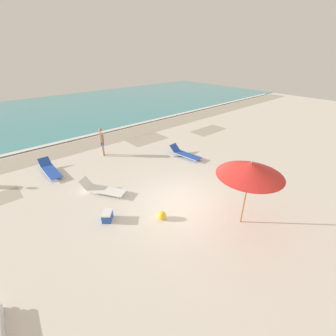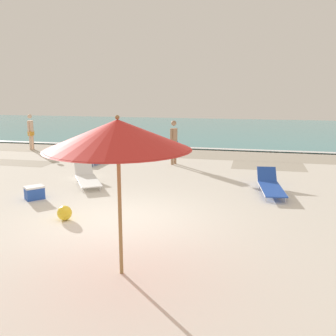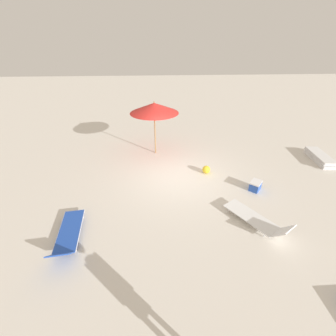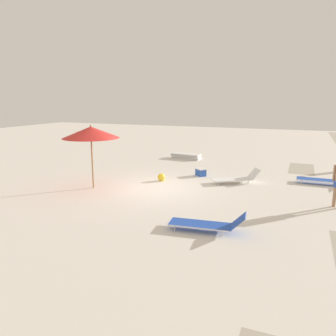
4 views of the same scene
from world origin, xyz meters
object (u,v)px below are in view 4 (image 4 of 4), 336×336
cooler_box (201,172)px  lounger_stack (186,156)px  sun_lounger_beside_umbrella (325,180)px  sun_lounger_under_umbrella (208,224)px  sun_lounger_near_water_left (236,178)px  beach_ball (161,177)px  beach_umbrella (91,133)px

cooler_box → lounger_stack: bearing=-20.8°
lounger_stack → sun_lounger_beside_umbrella: size_ratio=0.86×
lounger_stack → sun_lounger_under_umbrella: 11.28m
sun_lounger_beside_umbrella → cooler_box: bearing=-84.5°
sun_lounger_near_water_left → sun_lounger_beside_umbrella: bearing=75.9°
lounger_stack → sun_lounger_beside_umbrella: sun_lounger_beside_umbrella is taller
sun_lounger_beside_umbrella → beach_ball: bearing=-72.3°
beach_umbrella → cooler_box: 5.57m
sun_lounger_beside_umbrella → sun_lounger_under_umbrella: bearing=-25.4°
sun_lounger_beside_umbrella → sun_lounger_near_water_left: bearing=-71.0°
cooler_box → sun_lounger_under_umbrella: bearing=149.5°
beach_ball → sun_lounger_under_umbrella: bearing=36.2°
sun_lounger_beside_umbrella → cooler_box: 5.46m
sun_lounger_under_umbrella → sun_lounger_near_water_left: 5.68m
beach_umbrella → sun_lounger_near_water_left: bearing=120.0°
lounger_stack → sun_lounger_under_umbrella: sun_lounger_under_umbrella is taller
beach_umbrella → lounger_stack: bearing=170.4°
lounger_stack → sun_lounger_near_water_left: 6.22m
lounger_stack → cooler_box: size_ratio=3.21×
lounger_stack → sun_lounger_under_umbrella: bearing=28.5°
sun_lounger_near_water_left → sun_lounger_under_umbrella: bearing=-29.9°
sun_lounger_near_water_left → lounger_stack: bearing=-172.8°
sun_lounger_under_umbrella → beach_umbrella: bearing=-121.4°
lounger_stack → beach_ball: size_ratio=5.72×
beach_ball → sun_lounger_near_water_left: bearing=106.0°
beach_umbrella → sun_lounger_under_umbrella: 6.53m
cooler_box → beach_umbrella: bearing=88.5°
lounger_stack → beach_ball: bearing=14.2°
sun_lounger_under_umbrella → sun_lounger_near_water_left: size_ratio=1.03×
beach_umbrella → lounger_stack: size_ratio=1.33×
lounger_stack → beach_ball: (5.68, 0.81, 0.01)m
sun_lounger_near_water_left → beach_ball: (0.91, -3.19, -0.05)m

